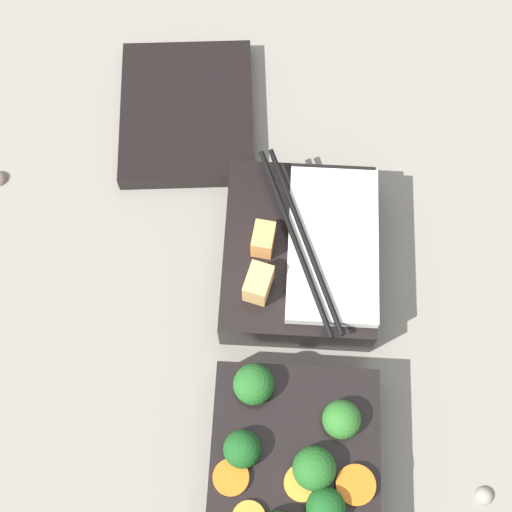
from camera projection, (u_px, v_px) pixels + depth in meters
The scene contains 5 objects.
ground_plane at pixel (288, 367), 0.66m from camera, with size 3.00×3.00×0.00m, color gray.
bento_tray_vegetable at pixel (291, 474), 0.60m from camera, with size 0.17×0.14×0.08m.
bento_tray_rice at pixel (302, 253), 0.67m from camera, with size 0.18×0.14×0.08m.
bento_lid at pixel (187, 113), 0.75m from camera, with size 0.17×0.14×0.02m, color black.
pebble_0 at pixel (485, 495), 0.62m from camera, with size 0.02×0.02×0.02m, color gray.
Camera 1 is at (-0.15, 0.02, 0.65)m, focal length 50.00 mm.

